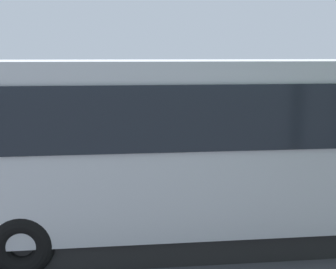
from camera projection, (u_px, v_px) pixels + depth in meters
The scene contains 11 objects.
ground_plane at pixel (227, 164), 14.07m from camera, with size 80.00×80.00×0.00m, color #424247.
tour_bus at pixel (240, 150), 8.28m from camera, with size 10.59×2.61×3.25m.
spectator_far_left at pixel (266, 151), 11.27m from camera, with size 0.57×0.39×1.69m.
spectator_left at pixel (220, 146), 11.38m from camera, with size 0.57×0.33×1.82m.
spectator_centre at pixel (173, 149), 11.29m from camera, with size 0.57×0.38×1.76m.
parked_motorcycle_silver at pixel (192, 182), 10.36m from camera, with size 2.04×0.68×0.99m.
stunt_motorcycle at pixel (93, 127), 15.07m from camera, with size 2.03×0.74×1.61m.
traffic_cone at pixel (164, 145), 15.53m from camera, with size 0.34×0.34×0.63m.
bay_line_a at pixel (280, 159), 14.70m from camera, with size 0.26×3.56×0.01m.
bay_line_b at pixel (194, 162), 14.37m from camera, with size 0.32×4.94×0.01m.
bay_line_c at pixel (103, 164), 14.04m from camera, with size 0.31×4.66×0.01m.
Camera 1 is at (3.41, 13.39, 3.36)m, focal length 48.83 mm.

